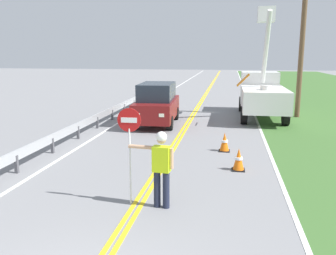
% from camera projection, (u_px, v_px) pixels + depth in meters
% --- Properties ---
extents(centerline_yellow_left, '(0.11, 110.00, 0.01)m').
position_uv_depth(centerline_yellow_left, '(196.00, 108.00, 24.03)').
color(centerline_yellow_left, yellow).
rests_on(centerline_yellow_left, ground).
extents(centerline_yellow_right, '(0.11, 110.00, 0.01)m').
position_uv_depth(centerline_yellow_right, '(198.00, 108.00, 24.00)').
color(centerline_yellow_right, yellow).
rests_on(centerline_yellow_right, ground).
extents(edge_line_right, '(0.12, 110.00, 0.01)m').
position_uv_depth(edge_line_right, '(253.00, 110.00, 23.42)').
color(edge_line_right, silver).
rests_on(edge_line_right, ground).
extents(edge_line_left, '(0.12, 110.00, 0.01)m').
position_uv_depth(edge_line_left, '(144.00, 107.00, 24.60)').
color(edge_line_left, silver).
rests_on(edge_line_left, ground).
extents(flagger_worker, '(1.08, 0.28, 1.83)m').
position_uv_depth(flagger_worker, '(161.00, 165.00, 8.33)').
color(flagger_worker, '#1E2338').
rests_on(flagger_worker, ground).
extents(stop_sign_paddle, '(0.56, 0.04, 2.33)m').
position_uv_depth(stop_sign_paddle, '(129.00, 134.00, 8.41)').
color(stop_sign_paddle, silver).
rests_on(stop_sign_paddle, ground).
extents(utility_bucket_truck, '(2.67, 6.81, 6.03)m').
position_uv_depth(utility_bucket_truck, '(262.00, 92.00, 20.63)').
color(utility_bucket_truck, silver).
rests_on(utility_bucket_truck, ground).
extents(oncoming_suv_nearest, '(2.08, 4.68, 2.10)m').
position_uv_depth(oncoming_suv_nearest, '(157.00, 104.00, 18.44)').
color(oncoming_suv_nearest, maroon).
rests_on(oncoming_suv_nearest, ground).
extents(utility_pole_near, '(1.80, 0.28, 7.86)m').
position_uv_depth(utility_pole_near, '(302.00, 43.00, 19.94)').
color(utility_pole_near, brown).
rests_on(utility_pole_near, ground).
extents(traffic_cone_lead, '(0.40, 0.40, 0.70)m').
position_uv_depth(traffic_cone_lead, '(239.00, 160.00, 11.18)').
color(traffic_cone_lead, orange).
rests_on(traffic_cone_lead, ground).
extents(traffic_cone_mid, '(0.40, 0.40, 0.70)m').
position_uv_depth(traffic_cone_mid, '(224.00, 142.00, 13.38)').
color(traffic_cone_mid, orange).
rests_on(traffic_cone_mid, ground).
extents(guardrail_left_shoulder, '(0.10, 32.00, 0.71)m').
position_uv_depth(guardrail_left_shoulder, '(118.00, 108.00, 20.81)').
color(guardrail_left_shoulder, '#9EA0A3').
rests_on(guardrail_left_shoulder, ground).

